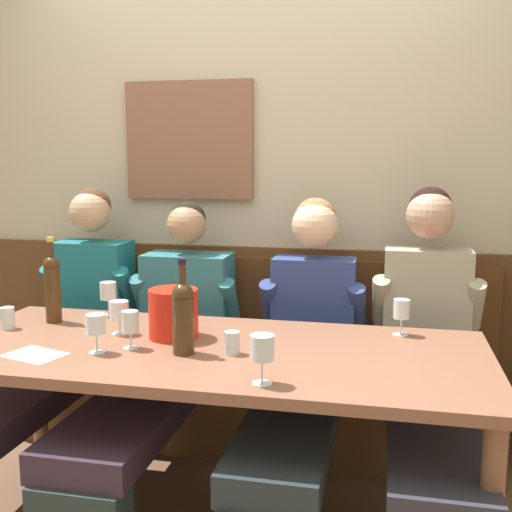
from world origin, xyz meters
The scene contains 20 objects.
room_wall_back centered at (0.00, 1.09, 1.40)m, with size 6.80×0.12×2.80m.
wood_wainscot_panel centered at (0.00, 1.04, 0.49)m, with size 6.80×0.03×0.99m, color brown.
wall_bench centered at (0.00, 0.83, 0.28)m, with size 2.39×0.42×0.94m.
dining_table centered at (0.00, 0.10, 0.66)m, with size 2.09×0.88×0.74m.
person_center_right_seat centered at (-0.84, 0.45, 0.64)m, with size 0.48×1.33×1.30m.
person_right_seat centered at (-0.32, 0.43, 0.60)m, with size 0.53×1.34×1.24m.
person_left_seat centered at (0.31, 0.42, 0.62)m, with size 0.50×1.34×1.27m.
person_center_left_seat centered at (0.83, 0.43, 0.64)m, with size 0.49×1.34×1.32m.
ice_bucket centered at (-0.18, 0.19, 0.84)m, with size 0.20×0.20×0.20m, color red.
wine_bottle_amber_mid centered at (-0.07, 0.00, 0.88)m, with size 0.08×0.08×0.35m.
wine_bottle_green_tall centered at (-0.77, 0.30, 0.90)m, with size 0.07×0.07×0.38m.
wine_glass_near_bucket centered at (0.27, -0.24, 0.85)m, with size 0.08×0.08×0.16m.
wine_glass_mid_right centered at (-0.41, 0.19, 0.83)m, with size 0.08×0.08×0.14m.
wine_glass_center_front centered at (0.71, 0.41, 0.84)m, with size 0.07×0.07×0.15m.
wine_glass_center_rear centered at (-0.38, -0.06, 0.84)m, with size 0.07×0.07×0.15m.
wine_glass_mid_left centered at (-0.58, 0.45, 0.85)m, with size 0.07×0.07×0.16m.
wine_glass_left_end centered at (-0.28, 0.02, 0.84)m, with size 0.06×0.06×0.15m.
water_tumbler_center centered at (0.11, 0.03, 0.78)m, with size 0.06×0.06×0.08m, color silver.
water_tumbler_right centered at (-0.90, 0.16, 0.78)m, with size 0.06×0.06×0.09m, color silver.
tasting_sheet_left_guest centered at (-0.59, -0.13, 0.74)m, with size 0.21×0.15×0.00m, color white.
Camera 1 is at (0.65, -2.04, 1.44)m, focal length 42.68 mm.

